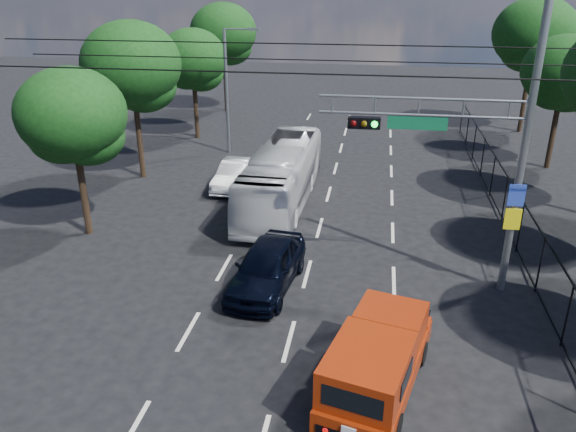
% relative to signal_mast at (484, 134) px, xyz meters
% --- Properties ---
extents(lane_markings, '(6.12, 38.00, 0.01)m').
position_rel_signal_mast_xyz_m(lane_markings, '(-5.28, 6.01, -5.24)').
color(lane_markings, beige).
rests_on(lane_markings, ground).
extents(signal_mast, '(6.43, 0.39, 9.50)m').
position_rel_signal_mast_xyz_m(signal_mast, '(0.00, 0.00, 0.00)').
color(signal_mast, slate).
rests_on(signal_mast, ground).
extents(streetlight_left, '(2.09, 0.22, 7.08)m').
position_rel_signal_mast_xyz_m(streetlight_left, '(-11.62, 14.01, -1.30)').
color(streetlight_left, slate).
rests_on(streetlight_left, ground).
extents(utility_wires, '(22.00, 5.04, 0.74)m').
position_rel_signal_mast_xyz_m(utility_wires, '(-5.28, 0.84, 1.99)').
color(utility_wires, black).
rests_on(utility_wires, ground).
extents(fence_right, '(0.06, 34.03, 2.00)m').
position_rel_signal_mast_xyz_m(fence_right, '(2.32, 4.18, -4.21)').
color(fence_right, black).
rests_on(fence_right, ground).
extents(tree_right_d, '(4.32, 4.32, 7.02)m').
position_rel_signal_mast_xyz_m(tree_right_d, '(6.13, 14.03, -0.39)').
color(tree_right_d, black).
rests_on(tree_right_d, ground).
extents(tree_right_e, '(5.28, 5.28, 8.58)m').
position_rel_signal_mast_xyz_m(tree_right_e, '(6.33, 22.03, 0.69)').
color(tree_right_e, black).
rests_on(tree_right_e, ground).
extents(tree_left_b, '(4.08, 4.08, 6.63)m').
position_rel_signal_mast_xyz_m(tree_left_b, '(-14.47, 2.03, -0.66)').
color(tree_left_b, black).
rests_on(tree_left_b, ground).
extents(tree_left_c, '(4.80, 4.80, 7.80)m').
position_rel_signal_mast_xyz_m(tree_left_c, '(-15.07, 9.03, 0.15)').
color(tree_left_c, black).
rests_on(tree_left_c, ground).
extents(tree_left_d, '(4.20, 4.20, 6.83)m').
position_rel_signal_mast_xyz_m(tree_left_d, '(-14.67, 17.03, -0.52)').
color(tree_left_d, black).
rests_on(tree_left_d, ground).
extents(tree_left_e, '(4.92, 4.92, 7.99)m').
position_rel_signal_mast_xyz_m(tree_left_e, '(-14.87, 25.03, 0.29)').
color(tree_left_e, black).
rests_on(tree_left_e, ground).
extents(red_pickup, '(2.90, 5.18, 1.83)m').
position_rel_signal_mast_xyz_m(red_pickup, '(-2.81, -5.70, -4.27)').
color(red_pickup, black).
rests_on(red_pickup, ground).
extents(navy_hatchback, '(2.32, 4.71, 1.55)m').
position_rel_signal_mast_xyz_m(navy_hatchback, '(-6.49, -1.08, -4.47)').
color(navy_hatchback, black).
rests_on(navy_hatchback, ground).
extents(white_bus, '(2.51, 9.75, 2.70)m').
position_rel_signal_mast_xyz_m(white_bus, '(-7.28, 6.39, -3.89)').
color(white_bus, silver).
rests_on(white_bus, ground).
extents(white_van, '(1.60, 4.09, 1.33)m').
position_rel_signal_mast_xyz_m(white_van, '(-9.92, 8.25, -4.58)').
color(white_van, silver).
rests_on(white_van, ground).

